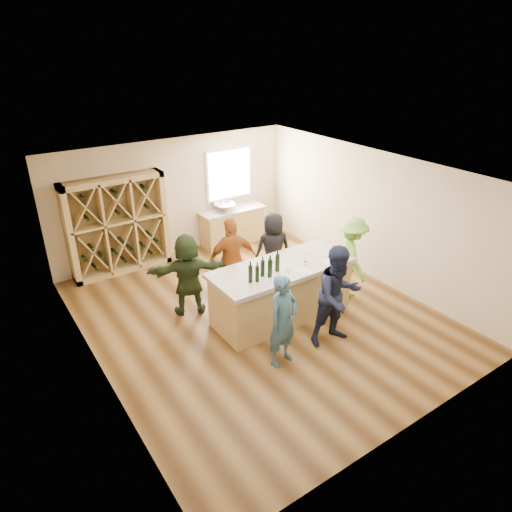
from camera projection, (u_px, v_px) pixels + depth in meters
floor at (258, 316)px, 8.87m from camera, size 6.00×7.00×0.10m
ceiling at (258, 170)px, 7.60m from camera, size 6.00×7.00×0.10m
wall_back at (174, 197)px, 10.88m from camera, size 6.00×0.10×2.80m
wall_front at (421, 350)px, 5.59m from camera, size 6.00×0.10×2.80m
wall_left at (86, 298)px, 6.69m from camera, size 0.10×7.00×2.80m
wall_right at (375, 215)px, 9.78m from camera, size 0.10×7.00×2.80m
window_frame at (229, 174)px, 11.42m from camera, size 1.30×0.06×1.30m
window_pane at (230, 174)px, 11.40m from camera, size 1.18×0.01×1.18m
wine_rack at (118, 226)px, 10.04m from camera, size 2.20×0.45×2.20m
back_counter_base at (232, 227)px, 11.75m from camera, size 1.60×0.58×0.86m
back_counter_top at (232, 210)px, 11.55m from camera, size 1.70×0.62×0.06m
sink at (225, 207)px, 11.39m from camera, size 0.54×0.54×0.19m
faucet at (221, 203)px, 11.50m from camera, size 0.02×0.02×0.30m
tasting_counter_base at (281, 293)px, 8.58m from camera, size 2.60×1.00×1.00m
tasting_counter_top at (282, 268)px, 8.35m from camera, size 2.72×1.12×0.08m
wine_bottle_a at (250, 274)px, 7.72m from camera, size 0.09×0.09×0.31m
wine_bottle_b at (257, 274)px, 7.74m from camera, size 0.09×0.09×0.29m
wine_bottle_c at (263, 268)px, 7.92m from camera, size 0.09×0.09×0.30m
wine_bottle_d at (270, 268)px, 7.89m from camera, size 0.08×0.08×0.33m
wine_bottle_e at (277, 263)px, 8.08m from camera, size 0.10×0.10×0.33m
wine_glass_a at (288, 275)px, 7.80m from camera, size 0.10×0.10×0.20m
wine_glass_b at (306, 269)px, 8.02m from camera, size 0.09×0.09×0.18m
wine_glass_c at (329, 261)px, 8.30m from camera, size 0.09×0.09×0.19m
wine_glass_d at (306, 258)px, 8.45m from camera, size 0.08×0.08×0.16m
wine_glass_e at (333, 254)px, 8.56m from camera, size 0.08×0.08×0.18m
tasting_menu_a at (278, 279)px, 7.88m from camera, size 0.32×0.37×0.00m
tasting_menu_b at (304, 271)px, 8.14m from camera, size 0.21×0.28×0.00m
tasting_menu_c at (329, 262)px, 8.47m from camera, size 0.26×0.32×0.00m
person_near_left at (283, 321)px, 7.23m from camera, size 0.65×0.53×1.59m
person_near_right at (338, 296)px, 7.71m from camera, size 0.94×0.60×1.81m
person_server at (351, 256)px, 9.22m from camera, size 0.85×1.20×1.69m
person_far_mid at (232, 260)px, 9.03m from camera, size 1.10×0.69×1.74m
person_far_right at (273, 249)px, 9.61m from camera, size 0.90×0.70×1.62m
person_far_left at (188, 275)px, 8.59m from camera, size 1.61×1.05×1.63m
wine_glass_f at (274, 258)px, 8.41m from camera, size 0.07×0.07×0.18m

